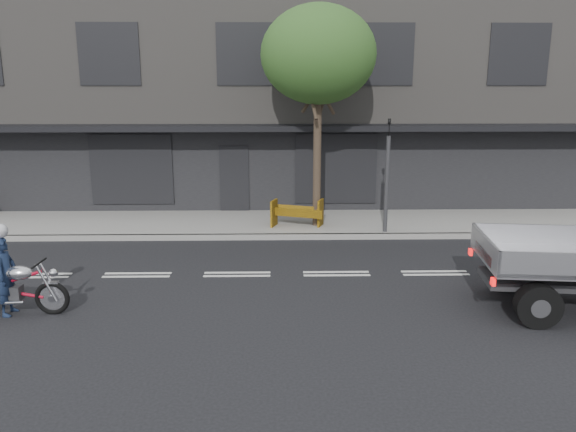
# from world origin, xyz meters

# --- Properties ---
(ground) EXTENTS (80.00, 80.00, 0.00)m
(ground) POSITION_xyz_m (0.00, 0.00, 0.00)
(ground) COLOR black
(ground) RESTS_ON ground
(sidewalk) EXTENTS (32.00, 3.20, 0.15)m
(sidewalk) POSITION_xyz_m (0.00, 4.70, 0.07)
(sidewalk) COLOR gray
(sidewalk) RESTS_ON ground
(kerb) EXTENTS (32.00, 0.20, 0.15)m
(kerb) POSITION_xyz_m (0.00, 3.10, 0.07)
(kerb) COLOR gray
(kerb) RESTS_ON ground
(building_main) EXTENTS (26.00, 10.00, 8.00)m
(building_main) POSITION_xyz_m (0.00, 11.30, 4.00)
(building_main) COLOR slate
(building_main) RESTS_ON ground
(street_tree) EXTENTS (3.40, 3.40, 6.74)m
(street_tree) POSITION_xyz_m (2.20, 4.20, 5.28)
(street_tree) COLOR #382B21
(street_tree) RESTS_ON ground
(traffic_light_pole) EXTENTS (0.12, 0.12, 3.50)m
(traffic_light_pole) POSITION_xyz_m (4.20, 3.35, 1.65)
(traffic_light_pole) COLOR #2D2D30
(traffic_light_pole) RESTS_ON ground
(motorcycle) EXTENTS (2.14, 0.62, 1.10)m
(motorcycle) POSITION_xyz_m (-4.23, -2.26, 0.56)
(motorcycle) COLOR black
(motorcycle) RESTS_ON ground
(rider) EXTENTS (0.39, 0.59, 1.59)m
(rider) POSITION_xyz_m (-4.38, -2.26, 0.80)
(rider) COLOR #16233E
(rider) RESTS_ON ground
(construction_barrier) EXTENTS (1.67, 1.10, 0.87)m
(construction_barrier) POSITION_xyz_m (1.60, 3.85, 0.58)
(construction_barrier) COLOR orange
(construction_barrier) RESTS_ON sidewalk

